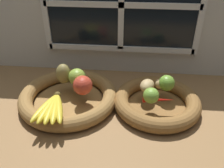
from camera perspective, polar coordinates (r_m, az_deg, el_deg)
ground_plane at (r=91.29cm, az=0.70°, el=-6.50°), size 140.00×90.00×3.00cm
back_wall at (r=104.46cm, az=2.26°, el=16.90°), size 140.00×4.60×55.00cm
fruit_bowl_left at (r=93.28cm, az=-10.28°, el=-3.04°), size 37.16×37.16×5.41cm
fruit_bowl_right at (r=90.76cm, az=10.58°, el=-4.20°), size 31.93×31.93×5.41cm
apple_red_right at (r=87.32cm, az=-6.97°, el=-0.30°), size 7.16×7.16×7.16cm
apple_green_back at (r=92.91cm, az=-8.25°, el=1.63°), size 6.77×6.77×6.77cm
pear_brown at (r=94.80cm, az=-11.41°, el=2.42°), size 8.00×8.01×8.04cm
banana_bunch_front at (r=82.08cm, az=-14.09°, el=-5.52°), size 11.64×17.02×2.61cm
potato_back at (r=92.10cm, az=12.04°, el=0.02°), size 6.78×4.73×4.34cm
potato_oblong at (r=90.05cm, az=8.33°, el=-0.36°), size 7.15×8.21×4.37cm
lime_near at (r=83.83cm, az=9.24°, el=-2.71°), size 5.58×5.58×5.58cm
lime_far at (r=91.33cm, az=12.81°, el=0.24°), size 6.01×6.01×6.01cm
chili_pepper at (r=85.41cm, az=10.98°, el=-3.71°), size 11.18×2.94×1.86cm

